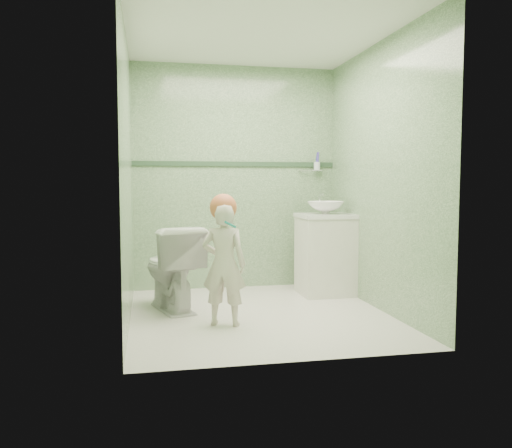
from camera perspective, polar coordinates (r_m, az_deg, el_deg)
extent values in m
plane|color=silver|center=(4.67, 0.38, -9.73)|extent=(2.50, 2.50, 0.00)
cube|color=#668C63|center=(5.76, -2.21, 5.00)|extent=(2.20, 0.04, 2.40)
cube|color=#668C63|center=(3.31, 4.89, 5.41)|extent=(2.20, 0.04, 2.40)
cube|color=#668C63|center=(4.43, -13.73, 5.05)|extent=(0.04, 2.50, 2.40)
cube|color=#668C63|center=(4.88, 13.18, 4.99)|extent=(0.04, 2.50, 2.40)
plane|color=white|center=(4.70, 0.39, 19.96)|extent=(2.50, 2.50, 0.00)
cube|color=#2E4A31|center=(5.75, -2.19, 6.50)|extent=(2.20, 0.02, 0.05)
cube|color=silver|center=(5.48, 7.49, -3.39)|extent=(0.52, 0.50, 0.80)
cube|color=white|center=(5.44, 7.53, 0.89)|extent=(0.54, 0.52, 0.04)
imported|color=white|center=(5.43, 7.54, 1.78)|extent=(0.37, 0.37, 0.13)
cylinder|color=silver|center=(5.62, 6.88, 2.44)|extent=(0.03, 0.03, 0.18)
cylinder|color=silver|center=(5.57, 7.05, 3.25)|extent=(0.02, 0.12, 0.02)
cylinder|color=silver|center=(5.90, 5.98, 5.75)|extent=(0.26, 0.02, 0.02)
cylinder|color=silver|center=(5.90, 6.60, 6.23)|extent=(0.07, 0.07, 0.09)
cylinder|color=#373AB8|center=(5.90, 6.74, 6.91)|extent=(0.01, 0.01, 0.17)
cylinder|color=#BD4128|center=(5.92, 6.69, 6.90)|extent=(0.01, 0.01, 0.17)
cylinder|color=purple|center=(5.90, 6.65, 6.91)|extent=(0.01, 0.01, 0.17)
cylinder|color=#373AB8|center=(5.90, 6.54, 6.91)|extent=(0.01, 0.01, 0.17)
imported|color=white|center=(4.82, -9.11, -4.70)|extent=(0.62, 0.84, 0.76)
imported|color=beige|center=(4.24, -3.48, -4.39)|extent=(0.42, 0.34, 0.98)
sphere|color=#C6663A|center=(4.22, -3.56, 1.80)|extent=(0.22, 0.22, 0.22)
cylinder|color=#15847F|center=(4.06, -2.77, -0.06)|extent=(0.11, 0.11, 0.06)
cube|color=white|center=(4.12, -3.46, 0.55)|extent=(0.03, 0.03, 0.02)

